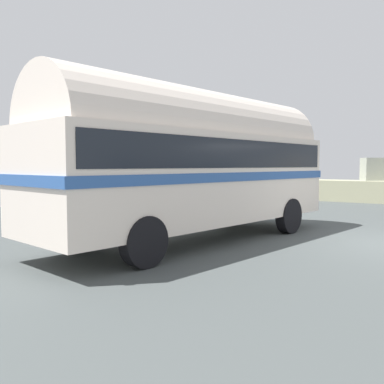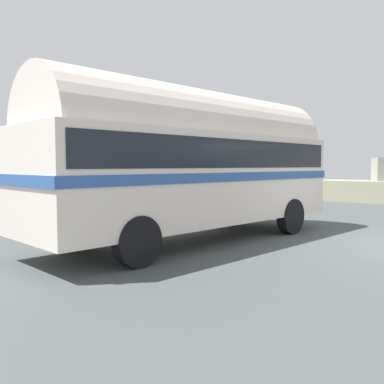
# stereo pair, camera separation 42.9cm
# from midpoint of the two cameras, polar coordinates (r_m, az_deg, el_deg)

# --- Properties ---
(vintage_coach) EXTENTS (3.88, 8.87, 3.70)m
(vintage_coach) POSITION_cam_midpoint_polar(r_m,az_deg,el_deg) (10.04, 1.61, 4.65)
(vintage_coach) COLOR black
(vintage_coach) RESTS_ON ground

